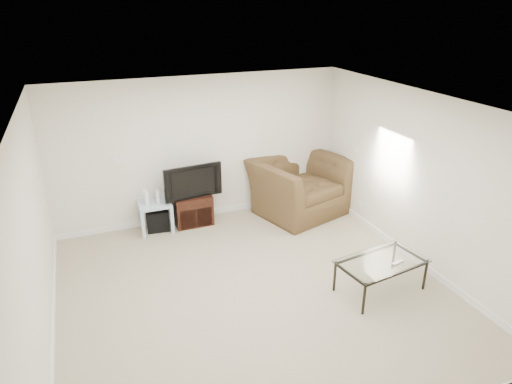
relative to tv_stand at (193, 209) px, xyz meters
name	(u,v)px	position (x,y,z in m)	size (l,w,h in m)	color
floor	(254,291)	(0.25, -2.28, -0.27)	(5.00, 5.00, 0.00)	tan
ceiling	(254,107)	(0.25, -2.28, 2.23)	(5.00, 5.00, 0.00)	white
wall_back	(201,150)	(0.25, 0.22, 0.98)	(5.00, 0.02, 2.50)	silver
wall_left	(33,244)	(-2.25, -2.28, 0.98)	(0.02, 5.00, 2.50)	silver
wall_right	(418,180)	(2.75, -2.28, 0.98)	(0.02, 5.00, 2.50)	silver
plate_back	(116,160)	(-1.15, 0.21, 0.98)	(0.12, 0.02, 0.12)	white
plate_right_switch	(355,148)	(2.74, -0.68, 0.98)	(0.02, 0.09, 0.13)	white
plate_right_outlet	(360,205)	(2.74, -0.98, 0.03)	(0.02, 0.08, 0.12)	white
tv_stand	(193,209)	(0.00, 0.00, 0.00)	(0.64, 0.44, 0.53)	black
dvd_player	(193,201)	(0.00, -0.04, 0.18)	(0.35, 0.25, 0.05)	black
television	(191,180)	(0.00, -0.03, 0.55)	(0.93, 0.19, 0.57)	black
side_table	(155,216)	(-0.64, 0.00, -0.01)	(0.53, 0.53, 0.51)	silver
subwoofer	(157,219)	(-0.61, 0.02, -0.09)	(0.36, 0.36, 0.36)	black
game_console	(146,197)	(-0.77, -0.02, 0.36)	(0.05, 0.17, 0.23)	white
game_case	(158,197)	(-0.58, -0.02, 0.34)	(0.05, 0.15, 0.20)	silver
recliner	(300,177)	(1.93, -0.23, 0.41)	(1.54, 1.00, 1.35)	#4F3321
coffee_table	(380,275)	(1.83, -2.86, -0.04)	(1.15, 0.65, 0.45)	black
remote	(398,262)	(1.99, -2.98, 0.20)	(0.18, 0.05, 0.02)	#B2B2B7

